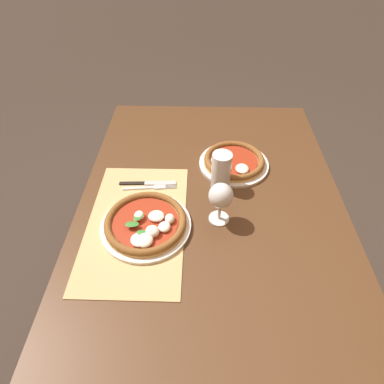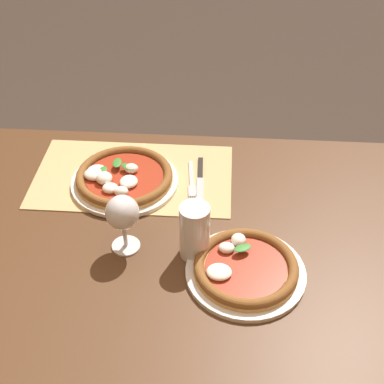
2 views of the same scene
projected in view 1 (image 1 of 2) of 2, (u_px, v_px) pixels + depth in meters
The scene contains 9 objects.
ground_plane at pixel (205, 303), 1.66m from camera, with size 24.00×24.00×0.00m, color #382D26.
dining_table at pixel (210, 222), 1.21m from camera, with size 1.37×0.95×0.74m.
paper_placemat at pixel (137, 223), 1.08m from camera, with size 0.56×0.33×0.00m, color tan.
pizza_near at pixel (146, 224), 1.05m from camera, with size 0.30×0.30×0.05m.
pizza_far at pixel (234, 161), 1.28m from camera, with size 0.28×0.28×0.05m.
wine_glass at pixel (221, 197), 1.02m from camera, with size 0.08×0.08×0.16m.
pint_glass at pixel (221, 171), 1.16m from camera, with size 0.07×0.07×0.15m.
fork at pixel (150, 187), 1.20m from camera, with size 0.04×0.20×0.00m.
knife at pixel (148, 183), 1.21m from camera, with size 0.03×0.22×0.01m.
Camera 1 is at (0.79, -0.05, 1.57)m, focal length 30.00 mm.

